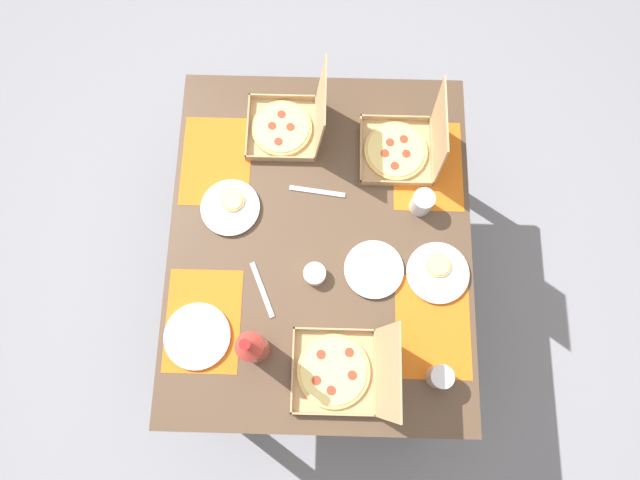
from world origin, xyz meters
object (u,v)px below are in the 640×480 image
object	(u,v)px
plate_near_right	(374,270)
soda_bottle	(253,348)
plate_middle	(197,336)
condiment_bowl	(315,274)
pizza_box_corner_left	(345,371)
cup_clear_left	(440,377)
pizza_box_corner_right	(290,124)
pizza_box_edge_far	(405,147)
plate_near_left	(438,272)
cup_dark	(422,202)
plate_far_right	(231,207)

from	to	relation	value
plate_near_right	soda_bottle	world-z (taller)	soda_bottle
plate_middle	condiment_bowl	bearing A→B (deg)	119.46
condiment_bowl	pizza_box_corner_left	bearing A→B (deg)	18.38
cup_clear_left	pizza_box_corner_right	bearing A→B (deg)	-149.65
plate_near_right	cup_clear_left	distance (m)	0.42
pizza_box_edge_far	plate_near_right	size ratio (longest dim) A/B	1.45
plate_middle	plate_near_left	size ratio (longest dim) A/B	1.03
pizza_box_corner_left	plate_near_left	xyz separation A→B (m)	(-0.35, 0.33, -0.04)
pizza_box_edge_far	plate_middle	xyz separation A→B (m)	(0.71, -0.72, -0.04)
pizza_box_edge_far	plate_middle	world-z (taller)	pizza_box_edge_far
soda_bottle	cup_clear_left	distance (m)	0.62
cup_dark	condiment_bowl	distance (m)	0.47
pizza_box_corner_right	cup_clear_left	distance (m)	1.05
cup_clear_left	plate_near_left	bearing A→B (deg)	177.68
pizza_box_corner_right	cup_clear_left	size ratio (longest dim) A/B	3.08
pizza_box_corner_right	plate_near_left	world-z (taller)	pizza_box_corner_right
pizza_box_corner_left	condiment_bowl	distance (m)	0.35
pizza_box_corner_right	cup_dark	xyz separation A→B (m)	(0.30, 0.49, 0.00)
pizza_box_edge_far	plate_far_right	distance (m)	0.68
pizza_box_edge_far	plate_far_right	xyz separation A→B (m)	(0.24, -0.64, -0.04)
plate_middle	plate_far_right	world-z (taller)	plate_far_right
cup_clear_left	plate_near_right	bearing A→B (deg)	-149.69
pizza_box_edge_far	soda_bottle	distance (m)	0.91
pizza_box_edge_far	cup_clear_left	xyz separation A→B (m)	(0.82, 0.10, 0.00)
pizza_box_corner_right	cup_clear_left	xyz separation A→B (m)	(0.91, 0.53, 0.00)
pizza_box_edge_far	plate_near_right	world-z (taller)	pizza_box_edge_far
plate_near_left	cup_clear_left	xyz separation A→B (m)	(0.36, -0.01, 0.04)
plate_near_left	condiment_bowl	world-z (taller)	condiment_bowl
pizza_box_edge_far	plate_near_right	xyz separation A→B (m)	(0.46, -0.11, -0.04)
plate_far_right	cup_dark	world-z (taller)	cup_dark
cup_clear_left	soda_bottle	bearing A→B (deg)	-96.95
plate_near_left	plate_far_right	distance (m)	0.79
plate_near_right	condiment_bowl	world-z (taller)	condiment_bowl
plate_near_right	plate_far_right	xyz separation A→B (m)	(-0.22, -0.53, 0.00)
cup_dark	pizza_box_corner_right	bearing A→B (deg)	-121.44
pizza_box_corner_right	plate_far_right	bearing A→B (deg)	-32.89
pizza_box_corner_right	soda_bottle	xyz separation A→B (m)	(0.83, -0.08, 0.09)
plate_near_left	cup_dark	size ratio (longest dim) A/B	2.31
cup_dark	soda_bottle	bearing A→B (deg)	-46.91
soda_bottle	cup_clear_left	world-z (taller)	soda_bottle
soda_bottle	cup_clear_left	size ratio (longest dim) A/B	3.32
pizza_box_edge_far	cup_dark	bearing A→B (deg)	14.98
cup_clear_left	plate_far_right	bearing A→B (deg)	-128.39
pizza_box_corner_right	plate_near_right	size ratio (longest dim) A/B	1.41
plate_far_right	soda_bottle	world-z (taller)	soda_bottle
pizza_box_corner_left	plate_near_right	xyz separation A→B (m)	(-0.35, 0.10, -0.04)
pizza_box_edge_far	cup_dark	size ratio (longest dim) A/B	3.20
plate_far_right	cup_dark	size ratio (longest dim) A/B	2.26
plate_middle	plate_near_left	bearing A→B (deg)	106.34
plate_far_right	plate_near_right	bearing A→B (deg)	67.15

